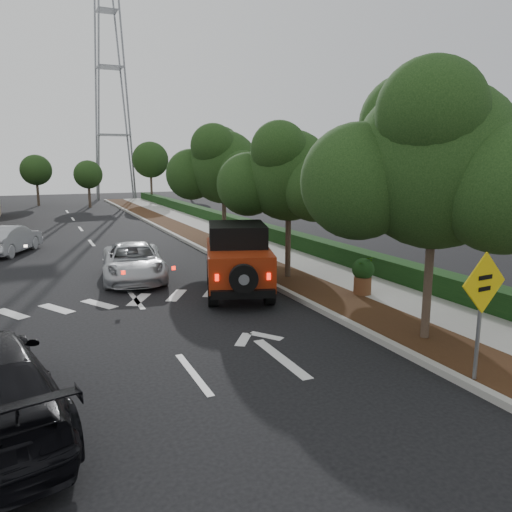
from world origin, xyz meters
TOP-DOWN VIEW (x-y plane):
  - ground at (0.00, 0.00)m, footprint 120.00×120.00m
  - curb at (4.60, 12.00)m, footprint 0.20×70.00m
  - planting_strip at (5.60, 12.00)m, footprint 1.80×70.00m
  - sidewalk at (7.50, 12.00)m, footprint 2.00×70.00m
  - hedge at (8.90, 12.00)m, footprint 0.80×70.00m
  - transmission_tower at (6.00, 48.00)m, footprint 7.00×4.00m
  - street_tree_near at (5.60, -0.50)m, footprint 3.80×3.80m
  - street_tree_mid at (5.60, 6.50)m, footprint 3.20×3.20m
  - street_tree_far at (5.60, 13.00)m, footprint 3.40×3.40m
  - red_jeep at (3.26, 5.61)m, footprint 3.10×4.60m
  - silver_suv_ahead at (0.50, 8.87)m, footprint 2.74×4.88m
  - silver_sedan_oncoming at (-3.80, 16.39)m, footprint 2.97×4.27m
  - speed_hump_sign at (4.80, -2.74)m, footprint 1.17×0.13m
  - terracotta_planter at (6.60, 3.35)m, footprint 0.69×0.69m

SIDE VIEW (x-z plane):
  - ground at x=0.00m, z-range 0.00..0.00m
  - transmission_tower at x=6.00m, z-range -14.00..14.00m
  - street_tree_near at x=5.60m, z-range -2.96..2.96m
  - street_tree_mid at x=5.60m, z-range -2.66..2.66m
  - street_tree_far at x=5.60m, z-range -2.81..2.81m
  - planting_strip at x=5.60m, z-range 0.00..0.12m
  - sidewalk at x=7.50m, z-range 0.00..0.12m
  - curb at x=4.60m, z-range 0.00..0.15m
  - hedge at x=8.90m, z-range 0.00..0.80m
  - silver_suv_ahead at x=0.50m, z-range 0.00..1.29m
  - silver_sedan_oncoming at x=-3.80m, z-range 0.00..1.34m
  - terracotta_planter at x=6.60m, z-range 0.21..1.42m
  - red_jeep at x=3.26m, z-range 0.02..2.27m
  - speed_hump_sign at x=4.80m, z-range 0.48..2.97m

